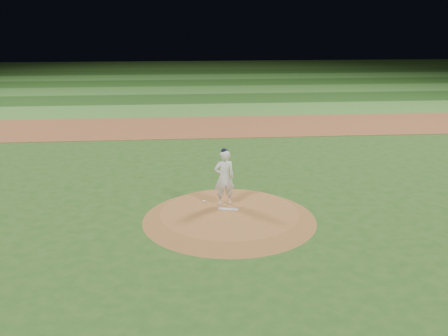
% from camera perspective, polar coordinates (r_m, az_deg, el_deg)
% --- Properties ---
extents(ground, '(120.00, 120.00, 0.00)m').
position_cam_1_polar(ground, '(15.96, 0.62, -5.87)').
color(ground, '#29511A').
rests_on(ground, ground).
extents(infield_dirt_band, '(70.00, 6.00, 0.02)m').
position_cam_1_polar(infield_dirt_band, '(29.34, -2.03, 4.74)').
color(infield_dirt_band, brown).
rests_on(infield_dirt_band, ground).
extents(outfield_stripe_0, '(70.00, 5.00, 0.02)m').
position_cam_1_polar(outfield_stripe_0, '(34.73, -2.51, 6.64)').
color(outfield_stripe_0, '#40792C').
rests_on(outfield_stripe_0, ground).
extents(outfield_stripe_1, '(70.00, 5.00, 0.02)m').
position_cam_1_polar(outfield_stripe_1, '(39.65, -2.84, 7.91)').
color(outfield_stripe_1, '#1E4516').
rests_on(outfield_stripe_1, ground).
extents(outfield_stripe_2, '(70.00, 5.00, 0.02)m').
position_cam_1_polar(outfield_stripe_2, '(44.60, -3.09, 8.91)').
color(outfield_stripe_2, '#366C27').
rests_on(outfield_stripe_2, ground).
extents(outfield_stripe_3, '(70.00, 5.00, 0.02)m').
position_cam_1_polar(outfield_stripe_3, '(49.55, -3.29, 9.70)').
color(outfield_stripe_3, '#204A17').
rests_on(outfield_stripe_3, ground).
extents(outfield_stripe_4, '(70.00, 5.00, 0.02)m').
position_cam_1_polar(outfield_stripe_4, '(54.51, -3.46, 10.35)').
color(outfield_stripe_4, '#356D27').
rests_on(outfield_stripe_4, ground).
extents(outfield_stripe_5, '(70.00, 5.00, 0.02)m').
position_cam_1_polar(outfield_stripe_5, '(59.48, -3.60, 10.89)').
color(outfield_stripe_5, '#1F4516').
rests_on(outfield_stripe_5, ground).
extents(pitchers_mound, '(5.50, 5.50, 0.25)m').
position_cam_1_polar(pitchers_mound, '(15.91, 0.62, -5.45)').
color(pitchers_mound, '#9B6230').
rests_on(pitchers_mound, ground).
extents(pitching_rubber, '(0.66, 0.34, 0.03)m').
position_cam_1_polar(pitching_rubber, '(16.03, 0.50, -4.73)').
color(pitching_rubber, silver).
rests_on(pitching_rubber, pitchers_mound).
extents(rosin_bag, '(0.10, 0.10, 0.06)m').
position_cam_1_polar(rosin_bag, '(16.68, -2.29, -3.81)').
color(rosin_bag, white).
rests_on(rosin_bag, pitchers_mound).
extents(pitcher_on_mound, '(0.74, 0.55, 1.91)m').
position_cam_1_polar(pitcher_on_mound, '(16.16, 0.03, -1.08)').
color(pitcher_on_mound, white).
rests_on(pitcher_on_mound, pitchers_mound).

